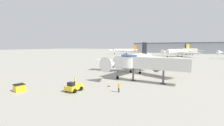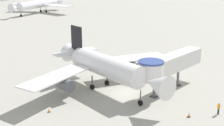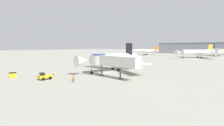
{
  "view_description": "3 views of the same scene",
  "coord_description": "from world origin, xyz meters",
  "views": [
    {
      "loc": [
        14.47,
        -40.01,
        8.67
      ],
      "look_at": [
        -5.4,
        -1.65,
        3.83
      ],
      "focal_mm": 24.0,
      "sensor_mm": 36.0,
      "label": 1
    },
    {
      "loc": [
        -37.93,
        -30.8,
        20.17
      ],
      "look_at": [
        2.45,
        5.11,
        3.84
      ],
      "focal_mm": 50.0,
      "sensor_mm": 36.0,
      "label": 2
    },
    {
      "loc": [
        34.07,
        -35.53,
        8.6
      ],
      "look_at": [
        2.48,
        -0.16,
        3.46
      ],
      "focal_mm": 24.0,
      "sensor_mm": 36.0,
      "label": 3
    }
  ],
  "objects": [
    {
      "name": "ground_crew_marshaller",
      "position": [
        2.95,
        -15.01,
        1.04
      ],
      "size": [
        0.33,
        0.4,
        1.8
      ],
      "rotation": [
        0.0,
        0.0,
        4.25
      ],
      "color": "#1E2338",
      "rests_on": "ground_plane"
    },
    {
      "name": "traffic_cone_port_wing",
      "position": [
        -12.89,
        3.87,
        0.3
      ],
      "size": [
        0.37,
        0.37,
        0.63
      ],
      "color": "black",
      "rests_on": "ground_plane"
    },
    {
      "name": "background_jet_gold_tail",
      "position": [
        6.19,
        94.39,
        4.56
      ],
      "size": [
        32.1,
        33.75,
        10.38
      ],
      "rotation": [
        0.0,
        0.0,
        -0.53
      ],
      "color": "white",
      "rests_on": "ground_plane"
    },
    {
      "name": "traffic_cone_near_nose",
      "position": [
        -0.65,
        -12.28,
        0.36
      ],
      "size": [
        0.45,
        0.45,
        0.75
      ],
      "color": "black",
      "rests_on": "ground_plane"
    },
    {
      "name": "background_jet_navy_tail",
      "position": [
        13.82,
        134.62,
        4.88
      ],
      "size": [
        29.31,
        28.78,
        11.14
      ],
      "rotation": [
        0.0,
        0.0,
        0.36
      ],
      "color": "white",
      "rests_on": "ground_plane"
    },
    {
      "name": "ground_crew_wing_walker",
      "position": [
        -8.26,
        -14.43,
        1.02
      ],
      "size": [
        0.38,
        0.3,
        1.76
      ],
      "rotation": [
        0.0,
        0.0,
        2.79
      ],
      "color": "#1E2338",
      "rests_on": "ground_plane"
    },
    {
      "name": "pushback_tug_yellow",
      "position": [
        -5.14,
        -18.33,
        0.84
      ],
      "size": [
        2.36,
        3.35,
        1.91
      ],
      "rotation": [
        0.0,
        0.0,
        -0.02
      ],
      "color": "yellow",
      "rests_on": "ground_plane"
    },
    {
      "name": "ground_plane",
      "position": [
        0.0,
        0.0,
        0.0
      ],
      "size": [
        800.0,
        800.0,
        0.0
      ],
      "primitive_type": "plane",
      "color": "#9E9B8E"
    },
    {
      "name": "service_container_yellow",
      "position": [
        -14.5,
        -23.2,
        0.69
      ],
      "size": [
        2.3,
        2.18,
        1.37
      ],
      "rotation": [
        0.0,
        0.0,
        -0.24
      ],
      "color": "yellow",
      "rests_on": "ground_plane"
    },
    {
      "name": "background_jet_orange_tail",
      "position": [
        -47.82,
        110.4,
        4.2
      ],
      "size": [
        28.79,
        30.0,
        9.52
      ],
      "rotation": [
        0.0,
        0.0,
        -1.1
      ],
      "color": "white",
      "rests_on": "ground_plane"
    },
    {
      "name": "terminal_building",
      "position": [
        9.45,
        175.0,
        6.71
      ],
      "size": [
        130.93,
        24.91,
        13.4
      ],
      "color": "#999EA8",
      "rests_on": "ground_plane"
    },
    {
      "name": "jet_bridge",
      "position": [
        5.76,
        -4.49,
        4.74
      ],
      "size": [
        16.15,
        4.1,
        6.42
      ],
      "rotation": [
        0.0,
        0.0,
        -0.02
      ],
      "color": "silver",
      "rests_on": "ground_plane"
    },
    {
      "name": "main_airplane",
      "position": [
        -0.85,
        3.9,
        4.24
      ],
      "size": [
        30.26,
        25.61,
        10.03
      ],
      "rotation": [
        0.0,
        0.0,
        -0.15
      ],
      "color": "white",
      "rests_on": "ground_plane"
    }
  ]
}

